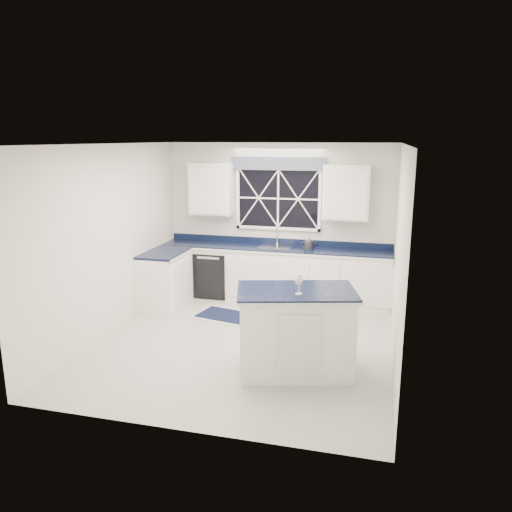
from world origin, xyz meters
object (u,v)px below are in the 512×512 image
(soap_bottle, at_px, (308,241))
(dishwasher, at_px, (215,273))
(wine_glass, at_px, (299,280))
(island, at_px, (296,331))
(faucet, at_px, (277,236))
(kettle, at_px, (309,244))

(soap_bottle, bearing_deg, dishwasher, -172.76)
(dishwasher, distance_m, soap_bottle, 1.78)
(wine_glass, bearing_deg, island, 108.83)
(island, height_order, wine_glass, wine_glass)
(faucet, bearing_deg, dishwasher, -169.98)
(island, relative_size, soap_bottle, 8.05)
(faucet, xyz_separation_m, kettle, (0.59, -0.18, -0.07))
(island, xyz_separation_m, wine_glass, (0.05, -0.15, 0.68))
(faucet, relative_size, wine_glass, 1.28)
(kettle, bearing_deg, dishwasher, 177.75)
(kettle, distance_m, soap_bottle, 0.20)
(kettle, relative_size, soap_bottle, 1.35)
(wine_glass, distance_m, soap_bottle, 3.05)
(kettle, height_order, soap_bottle, soap_bottle)
(island, xyz_separation_m, soap_bottle, (-0.29, 2.87, 0.52))
(kettle, relative_size, wine_glass, 1.10)
(dishwasher, relative_size, wine_glass, 3.47)
(dishwasher, bearing_deg, kettle, 0.43)
(wine_glass, relative_size, soap_bottle, 1.22)
(faucet, relative_size, kettle, 1.16)
(dishwasher, bearing_deg, island, -53.87)
(faucet, xyz_separation_m, wine_glass, (0.89, -3.01, 0.10))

